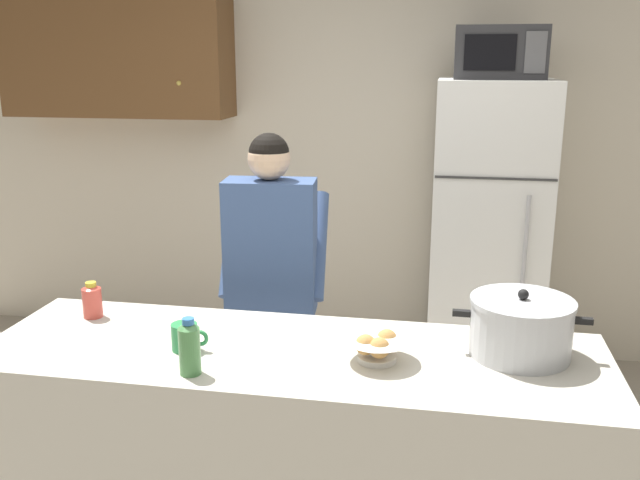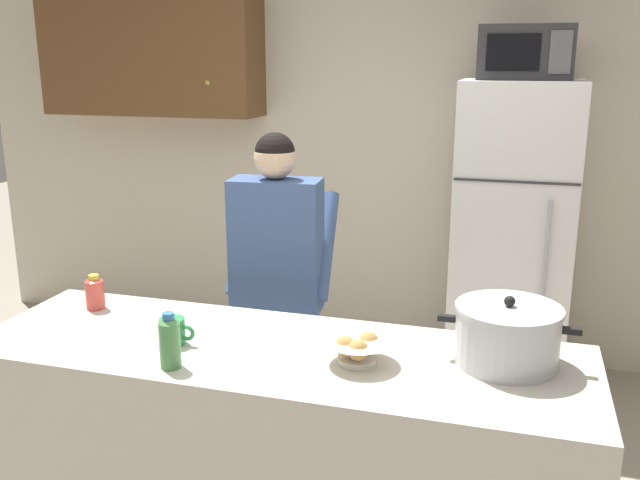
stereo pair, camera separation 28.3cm
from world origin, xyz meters
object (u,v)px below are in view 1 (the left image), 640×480
(microwave, at_px, (500,53))
(cooking_pot, at_px, (521,327))
(bottle_near_edge, at_px, (189,347))
(bottle_mid_counter, at_px, (92,300))
(refrigerator, at_px, (487,236))
(person_near_pot, at_px, (271,267))
(coffee_mug, at_px, (186,337))
(bread_bowl, at_px, (377,347))

(microwave, xyz_separation_m, cooking_pot, (0.01, -1.73, -0.90))
(bottle_near_edge, bearing_deg, bottle_mid_counter, 143.82)
(refrigerator, relative_size, bottle_near_edge, 9.43)
(person_near_pot, xyz_separation_m, bottle_near_edge, (-0.02, -0.98, 0.03))
(coffee_mug, xyz_separation_m, bread_bowl, (0.66, 0.03, 0.00))
(refrigerator, bearing_deg, microwave, -89.93)
(coffee_mug, bearing_deg, bottle_mid_counter, 153.84)
(cooking_pot, xyz_separation_m, bottle_near_edge, (-1.05, -0.34, -0.01))
(person_near_pot, relative_size, bread_bowl, 6.71)
(person_near_pot, height_order, cooking_pot, person_near_pot)
(microwave, xyz_separation_m, bread_bowl, (-0.46, -1.86, -0.95))
(refrigerator, xyz_separation_m, bottle_near_edge, (-1.03, -2.09, 0.12))
(coffee_mug, distance_m, bread_bowl, 0.66)
(refrigerator, distance_m, bread_bowl, 1.94)
(microwave, relative_size, coffee_mug, 3.66)
(refrigerator, distance_m, cooking_pot, 1.75)
(person_near_pot, xyz_separation_m, bread_bowl, (0.56, -0.77, -0.01))
(microwave, distance_m, bottle_near_edge, 2.48)
(microwave, xyz_separation_m, bottle_near_edge, (-1.03, -2.07, -0.91))
(coffee_mug, bearing_deg, bottle_near_edge, -64.51)
(microwave, xyz_separation_m, coffee_mug, (-1.12, -1.89, -0.96))
(coffee_mug, height_order, bottle_mid_counter, bottle_mid_counter)
(coffee_mug, height_order, bottle_near_edge, bottle_near_edge)
(bottle_near_edge, height_order, bottle_mid_counter, bottle_near_edge)
(cooking_pot, height_order, bottle_mid_counter, cooking_pot)
(coffee_mug, xyz_separation_m, bottle_near_edge, (0.08, -0.17, 0.04))
(bread_bowl, height_order, bottle_near_edge, bottle_near_edge)
(microwave, relative_size, bottle_near_edge, 2.54)
(refrigerator, xyz_separation_m, microwave, (0.00, -0.02, 1.03))
(cooking_pot, distance_m, bottle_mid_counter, 1.60)
(person_near_pot, bearing_deg, bottle_mid_counter, -134.99)
(bread_bowl, xyz_separation_m, bottle_mid_counter, (-1.13, 0.20, 0.02))
(coffee_mug, relative_size, bottle_near_edge, 0.69)
(microwave, relative_size, cooking_pot, 1.05)
(bottle_near_edge, bearing_deg, cooking_pot, 17.98)
(refrigerator, xyz_separation_m, coffee_mug, (-1.12, -1.91, 0.08))
(bottle_near_edge, distance_m, bottle_mid_counter, 0.69)
(bread_bowl, distance_m, bottle_near_edge, 0.61)
(bread_bowl, bearing_deg, refrigerator, 76.41)
(coffee_mug, relative_size, bread_bowl, 0.55)
(person_near_pot, bearing_deg, bread_bowl, -54.20)
(microwave, distance_m, bread_bowl, 2.14)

